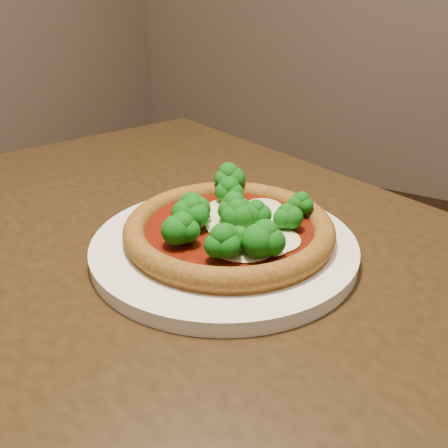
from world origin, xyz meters
The scene contains 3 objects.
dining_table centered at (-0.22, -0.25, 0.65)m, with size 1.35×1.17×0.75m.
plate centered at (-0.19, -0.17, 0.76)m, with size 0.32×0.32×0.02m, color white.
pizza centered at (-0.19, -0.16, 0.79)m, with size 0.26×0.26×0.06m.
Camera 1 is at (0.08, -0.64, 1.06)m, focal length 40.00 mm.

